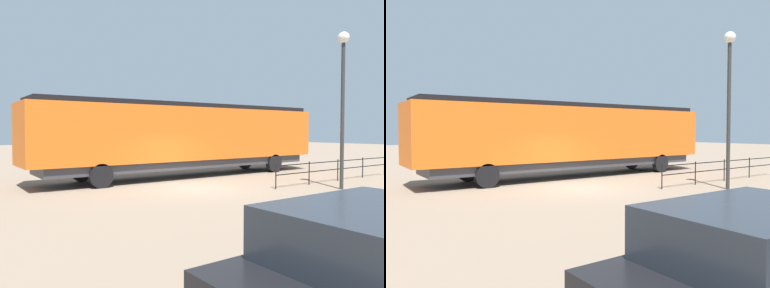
# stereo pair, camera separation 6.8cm
# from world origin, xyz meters

# --- Properties ---
(ground_plane) EXTENTS (120.00, 120.00, 0.00)m
(ground_plane) POSITION_xyz_m (0.00, 0.00, 0.00)
(ground_plane) COLOR #84705B
(locomotive) EXTENTS (2.90, 17.50, 4.06)m
(locomotive) POSITION_xyz_m (-3.69, 2.82, 2.28)
(locomotive) COLOR orange
(locomotive) RESTS_ON ground_plane
(parked_car_black) EXTENTS (1.87, 4.19, 1.76)m
(parked_car_black) POSITION_xyz_m (11.31, -5.47, 0.90)
(parked_car_black) COLOR black
(parked_car_black) RESTS_ON ground_plane
(lamp_post) EXTENTS (0.50, 0.50, 6.86)m
(lamp_post) POSITION_xyz_m (3.97, 5.16, 4.68)
(lamp_post) COLOR #2D2D2D
(lamp_post) RESTS_ON ground_plane
(platform_fence) EXTENTS (0.05, 9.25, 1.11)m
(platform_fence) POSITION_xyz_m (2.30, 7.41, 0.73)
(platform_fence) COLOR black
(platform_fence) RESTS_ON ground_plane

